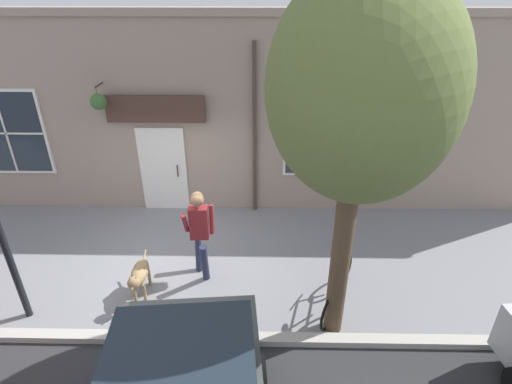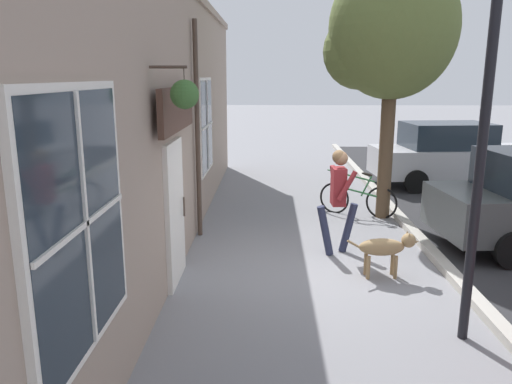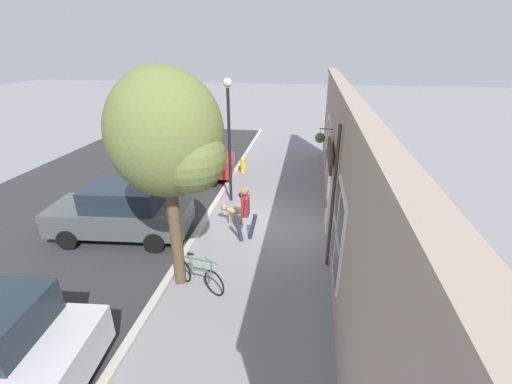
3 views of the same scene
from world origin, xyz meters
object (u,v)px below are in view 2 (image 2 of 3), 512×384
at_px(dog_on_leash, 386,247).
at_px(pedestrian_walking, 338,191).
at_px(street_tree_by_curb, 387,34).
at_px(street_lamp, 490,71).
at_px(leaning_bicycle, 357,198).
at_px(parked_car_far_end, 451,154).

bearing_deg(dog_on_leash, pedestrian_walking, 120.71).
distance_m(street_tree_by_curb, street_lamp, 5.23).
bearing_deg(leaning_bicycle, street_lamp, -86.20).
bearing_deg(dog_on_leash, parked_car_far_end, 63.86).
bearing_deg(parked_car_far_end, leaning_bicycle, -134.60).
bearing_deg(pedestrian_walking, parked_car_far_end, 55.44).
xyz_separation_m(pedestrian_walking, leaning_bicycle, (0.77, 2.45, -0.72)).
distance_m(dog_on_leash, parked_car_far_end, 7.35).
height_order(pedestrian_walking, street_lamp, street_lamp).
bearing_deg(leaning_bicycle, dog_on_leash, -92.66).
bearing_deg(pedestrian_walking, leaning_bicycle, 72.68).
xyz_separation_m(leaning_bicycle, parked_car_far_end, (3.07, 3.11, 0.50)).
relative_size(pedestrian_walking, street_tree_by_curb, 0.34).
distance_m(street_tree_by_curb, leaning_bicycle, 3.47).
bearing_deg(parked_car_far_end, street_tree_by_curb, -129.44).
height_order(dog_on_leash, street_lamp, street_lamp).
bearing_deg(pedestrian_walking, street_tree_by_curb, 63.17).
distance_m(dog_on_leash, street_tree_by_curb, 4.78).
bearing_deg(street_tree_by_curb, pedestrian_walking, -116.83).
height_order(dog_on_leash, leaning_bicycle, leaning_bicycle).
bearing_deg(pedestrian_walking, dog_on_leash, -59.29).
relative_size(pedestrian_walking, leaning_bicycle, 1.14).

